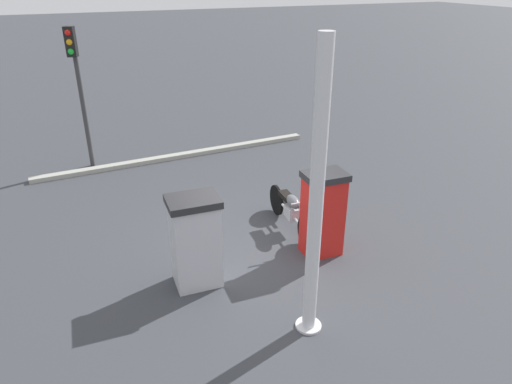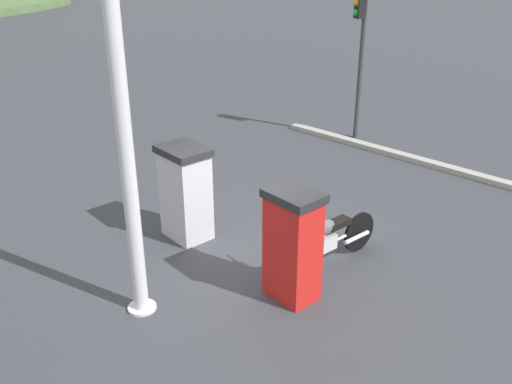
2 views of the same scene
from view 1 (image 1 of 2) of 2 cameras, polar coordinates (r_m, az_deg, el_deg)
name	(u,v)px [view 1 (image 1 of 2)]	position (r m, az deg, el deg)	size (l,w,h in m)	color
ground_plane	(254,255)	(8.97, -0.30, -7.71)	(120.00, 120.00, 0.00)	#383A3F
fuel_pump_near	(323,213)	(8.72, 8.18, -2.61)	(0.64, 0.79, 1.66)	red
fuel_pump_far	(195,241)	(7.87, -7.46, -6.01)	(0.72, 0.87, 1.64)	silver
motorcycle_near_pump	(291,210)	(9.54, 4.35, -2.20)	(2.21, 0.56, 0.98)	black
roadside_traffic_light	(77,75)	(12.99, -21.13, 13.32)	(0.40, 0.30, 3.70)	#38383A
canopy_support_pole	(316,206)	(6.26, 7.39, -1.71)	(0.40, 0.40, 4.31)	silver
road_edge_kerb	(179,156)	(13.68, -9.40, 4.41)	(0.67, 8.01, 0.12)	#9E9E93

